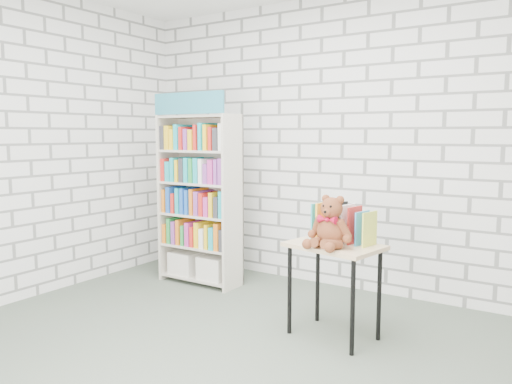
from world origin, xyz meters
The scene contains 6 objects.
ground centered at (0.00, 0.00, 0.00)m, with size 4.50×4.50×0.00m, color #4B5548.
room_shell centered at (0.00, 0.00, 1.78)m, with size 4.52×4.02×2.81m.
bookshelf centered at (-1.23, 1.36, 0.86)m, with size 0.84×0.33×1.89m.
display_table centered at (0.46, 0.82, 0.60)m, with size 0.72×0.56×0.70m.
table_books centered at (0.48, 0.92, 0.83)m, with size 0.48×0.28×0.27m.
teddy_bear centered at (0.47, 0.71, 0.85)m, with size 0.34×0.32×0.37m.
Camera 1 is at (1.90, -2.48, 1.49)m, focal length 35.00 mm.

